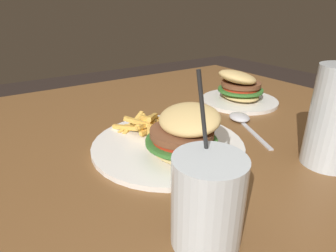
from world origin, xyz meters
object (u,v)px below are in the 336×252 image
at_px(spoon, 241,118).
at_px(meal_plate_far, 239,90).
at_px(beer_glass, 336,121).
at_px(meal_plate_near, 175,138).
at_px(juice_glass, 207,205).

distance_m(spoon, meal_plate_far, 0.16).
bearing_deg(spoon, beer_glass, -161.17).
bearing_deg(meal_plate_near, meal_plate_far, 113.72).
xyz_separation_m(meal_plate_near, spoon, (-0.04, 0.23, -0.02)).
xyz_separation_m(juice_glass, meal_plate_far, (-0.35, 0.44, -0.02)).
relative_size(meal_plate_near, spoon, 1.65).
xyz_separation_m(meal_plate_near, beer_glass, (0.19, 0.21, 0.05)).
bearing_deg(spoon, meal_plate_near, 124.01).
height_order(juice_glass, meal_plate_far, juice_glass).
bearing_deg(meal_plate_near, juice_glass, -25.62).
height_order(meal_plate_near, meal_plate_far, meal_plate_near).
bearing_deg(meal_plate_far, juice_glass, -50.96).
distance_m(meal_plate_near, meal_plate_far, 0.37).
bearing_deg(meal_plate_near, beer_glass, 47.71).
relative_size(juice_glass, meal_plate_far, 0.94).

